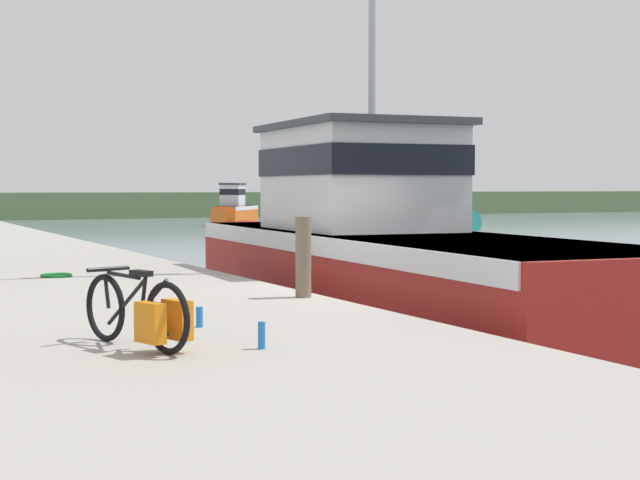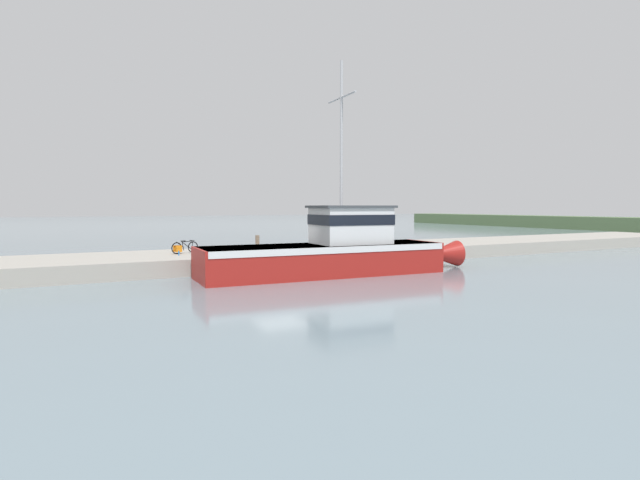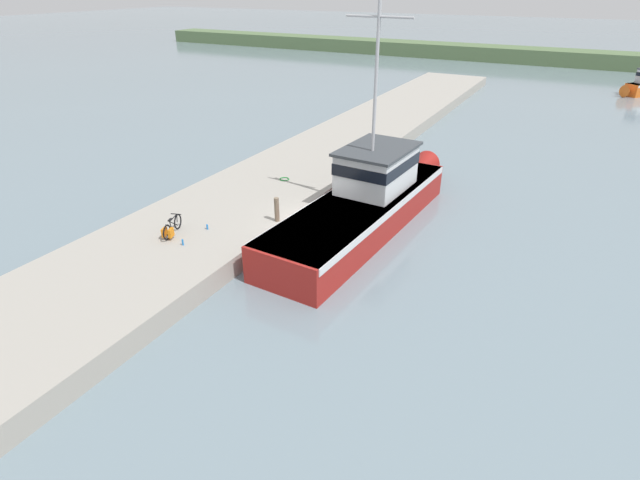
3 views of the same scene
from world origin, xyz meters
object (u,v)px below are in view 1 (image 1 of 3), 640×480
at_px(fishing_boat_main, 379,247).
at_px(mooring_post, 303,257).
at_px(water_bottle_by_bike, 199,317).
at_px(bicycle_touring, 145,314).
at_px(boat_blue_far, 234,210).
at_px(water_bottle_on_curb, 262,335).
at_px(boat_red_outer, 435,215).

distance_m(fishing_boat_main, mooring_post, 4.14).
relative_size(fishing_boat_main, water_bottle_by_bike, 68.90).
relative_size(bicycle_touring, mooring_post, 1.48).
distance_m(boat_blue_far, water_bottle_on_curb, 48.98).
bearing_deg(mooring_post, boat_red_outer, 55.17).
xyz_separation_m(bicycle_touring, mooring_post, (2.99, 3.16, 0.21)).
bearing_deg(boat_blue_far, mooring_post, 109.97).
distance_m(boat_red_outer, water_bottle_on_curb, 41.14).
distance_m(boat_blue_far, bicycle_touring, 48.94).
bearing_deg(bicycle_touring, water_bottle_by_bike, 33.69).
relative_size(boat_blue_far, bicycle_touring, 3.01).
height_order(boat_red_outer, mooring_post, boat_red_outer).
distance_m(fishing_boat_main, water_bottle_by_bike, 7.07).
xyz_separation_m(water_bottle_on_curb, water_bottle_by_bike, (-0.07, 1.53, -0.02)).
distance_m(boat_red_outer, water_bottle_by_bike, 39.92).
bearing_deg(boat_red_outer, boat_blue_far, -62.81).
bearing_deg(mooring_post, water_bottle_on_curb, -119.73).
bearing_deg(water_bottle_by_bike, water_bottle_on_curb, -87.50).
bearing_deg(water_bottle_by_bike, bicycle_touring, -128.10).
distance_m(mooring_post, water_bottle_on_curb, 4.13).
xyz_separation_m(boat_blue_far, mooring_post, (-14.88, -42.40, 0.45)).
xyz_separation_m(boat_blue_far, water_bottle_on_curb, (-16.91, -45.97, 0.04)).
xyz_separation_m(fishing_boat_main, boat_red_outer, (18.34, 27.38, -0.37)).
bearing_deg(mooring_post, water_bottle_by_bike, -135.99).
bearing_deg(mooring_post, fishing_boat_main, 47.13).
xyz_separation_m(fishing_boat_main, water_bottle_on_curb, (-4.85, -6.60, -0.29)).
distance_m(bicycle_touring, mooring_post, 4.36).
relative_size(fishing_boat_main, boat_blue_far, 3.07).
bearing_deg(water_bottle_on_curb, boat_red_outer, 55.68).
xyz_separation_m(boat_blue_far, water_bottle_by_bike, (-16.98, -44.44, 0.03)).
height_order(boat_red_outer, water_bottle_by_bike, boat_red_outer).
bearing_deg(fishing_boat_main, water_bottle_on_curb, -122.89).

